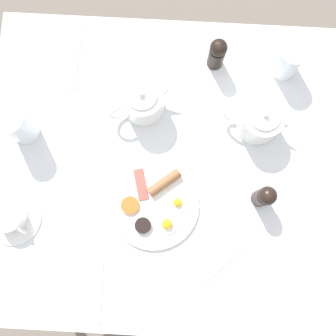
{
  "coord_description": "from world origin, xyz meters",
  "views": [
    {
      "loc": [
        0.17,
        0.01,
        1.84
      ],
      "look_at": [
        0.0,
        0.0,
        0.72
      ],
      "focal_mm": 42.0,
      "sensor_mm": 36.0,
      "label": 1
    }
  ],
  "objects_px": {
    "pepper_grinder": "(264,197)",
    "fork_spare": "(100,292)",
    "teapot_near": "(142,102)",
    "knife_by_plate": "(77,58)",
    "water_glass_short": "(18,126)",
    "fork_by_plate": "(297,240)",
    "spoon_for_tea": "(222,265)",
    "salt_grinder": "(217,53)",
    "water_glass_tall": "(289,60)",
    "breakfast_plate": "(155,204)",
    "teacup_with_saucer_left": "(11,218)",
    "teapot_far": "(260,121)"
  },
  "relations": [
    {
      "from": "teapot_near",
      "to": "teacup_with_saucer_left",
      "type": "xyz_separation_m",
      "value": [
        0.35,
        -0.35,
        -0.03
      ]
    },
    {
      "from": "pepper_grinder",
      "to": "teapot_near",
      "type": "bearing_deg",
      "value": -125.95
    },
    {
      "from": "water_glass_tall",
      "to": "spoon_for_tea",
      "type": "xyz_separation_m",
      "value": [
        0.59,
        -0.17,
        -0.06
      ]
    },
    {
      "from": "breakfast_plate",
      "to": "teapot_near",
      "type": "distance_m",
      "value": 0.29
    },
    {
      "from": "knife_by_plate",
      "to": "pepper_grinder",
      "type": "bearing_deg",
      "value": 54.59
    },
    {
      "from": "teacup_with_saucer_left",
      "to": "fork_by_plate",
      "type": "height_order",
      "value": "teacup_with_saucer_left"
    },
    {
      "from": "teapot_near",
      "to": "teacup_with_saucer_left",
      "type": "relative_size",
      "value": 1.23
    },
    {
      "from": "fork_spare",
      "to": "water_glass_short",
      "type": "bearing_deg",
      "value": -150.53
    },
    {
      "from": "teapot_far",
      "to": "teapot_near",
      "type": "bearing_deg",
      "value": -178.7
    },
    {
      "from": "breakfast_plate",
      "to": "spoon_for_tea",
      "type": "bearing_deg",
      "value": 51.22
    },
    {
      "from": "breakfast_plate",
      "to": "teapot_near",
      "type": "bearing_deg",
      "value": -169.97
    },
    {
      "from": "salt_grinder",
      "to": "fork_spare",
      "type": "xyz_separation_m",
      "value": [
        0.69,
        -0.3,
        -0.06
      ]
    },
    {
      "from": "breakfast_plate",
      "to": "salt_grinder",
      "type": "bearing_deg",
      "value": 160.36
    },
    {
      "from": "fork_by_plate",
      "to": "knife_by_plate",
      "type": "relative_size",
      "value": 0.76
    },
    {
      "from": "knife_by_plate",
      "to": "fork_spare",
      "type": "distance_m",
      "value": 0.7
    },
    {
      "from": "breakfast_plate",
      "to": "spoon_for_tea",
      "type": "relative_size",
      "value": 2.12
    },
    {
      "from": "pepper_grinder",
      "to": "fork_by_plate",
      "type": "xyz_separation_m",
      "value": [
        0.11,
        0.11,
        -0.06
      ]
    },
    {
      "from": "teapot_near",
      "to": "knife_by_plate",
      "type": "relative_size",
      "value": 0.94
    },
    {
      "from": "water_glass_tall",
      "to": "pepper_grinder",
      "type": "height_order",
      "value": "pepper_grinder"
    },
    {
      "from": "breakfast_plate",
      "to": "fork_spare",
      "type": "height_order",
      "value": "breakfast_plate"
    },
    {
      "from": "pepper_grinder",
      "to": "fork_spare",
      "type": "bearing_deg",
      "value": -57.01
    },
    {
      "from": "pepper_grinder",
      "to": "salt_grinder",
      "type": "distance_m",
      "value": 0.43
    },
    {
      "from": "teapot_far",
      "to": "water_glass_short",
      "type": "relative_size",
      "value": 1.48
    },
    {
      "from": "teapot_far",
      "to": "teacup_with_saucer_left",
      "type": "bearing_deg",
      "value": -147.89
    },
    {
      "from": "water_glass_short",
      "to": "spoon_for_tea",
      "type": "distance_m",
      "value": 0.69
    },
    {
      "from": "spoon_for_tea",
      "to": "water_glass_short",
      "type": "bearing_deg",
      "value": -120.86
    },
    {
      "from": "teapot_near",
      "to": "teacup_with_saucer_left",
      "type": "distance_m",
      "value": 0.5
    },
    {
      "from": "water_glass_tall",
      "to": "pepper_grinder",
      "type": "distance_m",
      "value": 0.41
    },
    {
      "from": "breakfast_plate",
      "to": "teapot_near",
      "type": "relative_size",
      "value": 1.34
    },
    {
      "from": "water_glass_short",
      "to": "salt_grinder",
      "type": "xyz_separation_m",
      "value": [
        -0.25,
        0.55,
        -0.01
      ]
    },
    {
      "from": "knife_by_plate",
      "to": "fork_by_plate",
      "type": "bearing_deg",
      "value": 52.71
    },
    {
      "from": "pepper_grinder",
      "to": "fork_spare",
      "type": "distance_m",
      "value": 0.53
    },
    {
      "from": "breakfast_plate",
      "to": "fork_by_plate",
      "type": "bearing_deg",
      "value": 78.75
    },
    {
      "from": "teapot_far",
      "to": "water_glass_tall",
      "type": "distance_m",
      "value": 0.2
    },
    {
      "from": "teapot_far",
      "to": "knife_by_plate",
      "type": "relative_size",
      "value": 1.03
    },
    {
      "from": "water_glass_tall",
      "to": "salt_grinder",
      "type": "height_order",
      "value": "salt_grinder"
    },
    {
      "from": "water_glass_short",
      "to": "fork_by_plate",
      "type": "relative_size",
      "value": 0.91
    },
    {
      "from": "teapot_far",
      "to": "pepper_grinder",
      "type": "xyz_separation_m",
      "value": [
        0.22,
        0.01,
        0.01
      ]
    },
    {
      "from": "water_glass_tall",
      "to": "knife_by_plate",
      "type": "xyz_separation_m",
      "value": [
        -0.0,
        -0.63,
        -0.06
      ]
    },
    {
      "from": "teapot_far",
      "to": "knife_by_plate",
      "type": "height_order",
      "value": "teapot_far"
    },
    {
      "from": "fork_by_plate",
      "to": "teapot_near",
      "type": "bearing_deg",
      "value": -128.52
    },
    {
      "from": "teacup_with_saucer_left",
      "to": "fork_spare",
      "type": "bearing_deg",
      "value": 53.71
    },
    {
      "from": "teacup_with_saucer_left",
      "to": "salt_grinder",
      "type": "distance_m",
      "value": 0.75
    },
    {
      "from": "pepper_grinder",
      "to": "fork_spare",
      "type": "xyz_separation_m",
      "value": [
        0.29,
        -0.44,
        -0.06
      ]
    },
    {
      "from": "salt_grinder",
      "to": "spoon_for_tea",
      "type": "relative_size",
      "value": 1.03
    },
    {
      "from": "spoon_for_tea",
      "to": "knife_by_plate",
      "type": "bearing_deg",
      "value": -141.96
    },
    {
      "from": "water_glass_tall",
      "to": "teacup_with_saucer_left",
      "type": "bearing_deg",
      "value": -57.17
    },
    {
      "from": "teacup_with_saucer_left",
      "to": "spoon_for_tea",
      "type": "xyz_separation_m",
      "value": [
        0.1,
        0.6,
        -0.02
      ]
    },
    {
      "from": "teacup_with_saucer_left",
      "to": "fork_by_plate",
      "type": "distance_m",
      "value": 0.81
    },
    {
      "from": "water_glass_tall",
      "to": "fork_by_plate",
      "type": "xyz_separation_m",
      "value": [
        0.51,
        0.05,
        -0.06
      ]
    }
  ]
}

